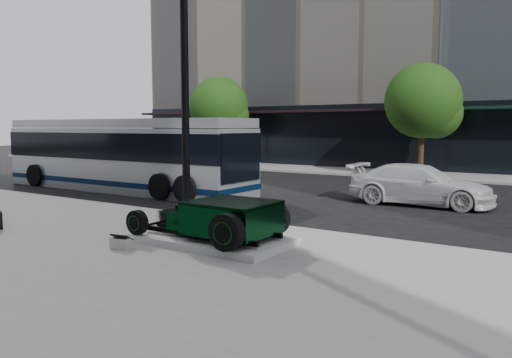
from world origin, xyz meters
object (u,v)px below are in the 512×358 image
Objects in this scene: transit_bus at (123,154)px; white_sedan at (420,185)px; hot_rod at (224,218)px; lamppost at (185,95)px.

transit_bus is 11.81m from white_sedan.
hot_rod is at bearing -31.25° from transit_bus.
white_sedan is at bearing 78.64° from hot_rod.
hot_rod is 4.82m from lamppost.
white_sedan is (11.47, 2.68, -0.80)m from transit_bus.
hot_rod is at bearing 167.46° from white_sedan.
lamppost is at bearing 140.85° from white_sedan.
lamppost is at bearing 142.92° from hot_rod.
white_sedan is (4.86, 6.23, -2.81)m from lamppost.
lamppost is 7.77m from transit_bus.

